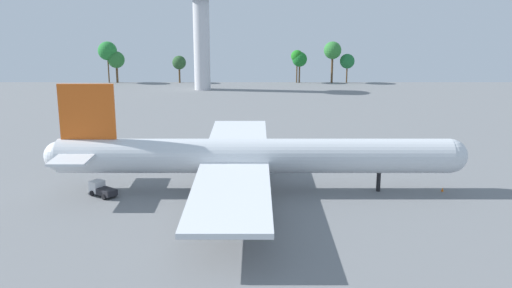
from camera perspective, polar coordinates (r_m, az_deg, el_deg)
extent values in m
plane|color=slate|center=(95.44, 0.00, -4.74)|extent=(279.61, 279.61, 0.00)
cylinder|color=silver|center=(93.69, 0.00, -1.20)|extent=(64.70, 5.69, 5.69)
sphere|color=silver|center=(99.04, 19.07, -1.14)|extent=(5.57, 5.57, 5.57)
sphere|color=silver|center=(99.19, -19.04, -1.12)|extent=(4.83, 4.83, 4.83)
cube|color=#D85919|center=(96.06, -16.46, 3.13)|extent=(9.06, 0.50, 9.10)
cube|color=silver|center=(93.57, -17.72, -1.34)|extent=(5.82, 8.53, 0.36)
cube|color=silver|center=(102.02, -16.20, -0.02)|extent=(5.82, 8.53, 0.36)
cube|color=silver|center=(77.96, -2.42, -4.96)|extent=(11.00, 30.10, 0.70)
cube|color=silver|center=(110.21, -1.66, 0.61)|extent=(11.00, 30.10, 0.70)
cylinder|color=gray|center=(82.69, -1.58, -4.98)|extent=(4.55, 2.39, 2.39)
cylinder|color=gray|center=(72.24, -1.84, -7.81)|extent=(4.55, 2.39, 2.39)
cylinder|color=gray|center=(106.17, -1.19, -0.75)|extent=(4.55, 2.39, 2.39)
cylinder|color=gray|center=(116.98, -1.06, 0.61)|extent=(4.55, 2.39, 2.39)
cylinder|color=black|center=(97.12, 12.34, -3.73)|extent=(0.70, 0.70, 3.27)
cylinder|color=black|center=(92.02, -2.03, -4.39)|extent=(0.70, 0.70, 3.27)
cylinder|color=black|center=(97.99, -1.89, -3.26)|extent=(0.70, 0.70, 3.27)
cube|color=silver|center=(97.04, -15.52, -4.10)|extent=(2.72, 2.75, 1.86)
cube|color=#232328|center=(95.26, -14.61, -4.66)|extent=(3.68, 3.50, 0.97)
cylinder|color=black|center=(97.93, -14.96, -4.48)|extent=(0.85, 0.75, 0.87)
cylinder|color=black|center=(96.70, -16.00, -4.78)|extent=(0.85, 0.75, 0.87)
cylinder|color=black|center=(95.58, -13.84, -4.86)|extent=(0.85, 0.75, 0.87)
cylinder|color=black|center=(94.33, -14.89, -5.17)|extent=(0.85, 0.75, 0.87)
cone|color=orange|center=(100.20, 18.35, -4.37)|extent=(0.45, 0.45, 0.65)
cylinder|color=silver|center=(211.19, -5.32, 9.96)|extent=(5.94, 5.94, 33.37)
cylinder|color=#51381E|center=(237.94, -14.43, 7.24)|extent=(0.53, 0.53, 10.50)
sphere|color=#257A33|center=(237.28, -14.54, 9.04)|extent=(7.48, 7.48, 7.48)
cylinder|color=#51381E|center=(237.31, -13.62, 6.88)|extent=(0.89, 0.89, 7.22)
sphere|color=#2B6E30|center=(236.74, -13.70, 8.22)|extent=(6.66, 6.66, 6.66)
cylinder|color=#51381E|center=(232.69, -7.53, 6.92)|extent=(0.72, 0.72, 6.45)
sphere|color=#2A512A|center=(232.17, -7.57, 8.11)|extent=(5.50, 5.50, 5.50)
cylinder|color=#51381E|center=(231.06, 4.27, 7.29)|extent=(0.54, 0.54, 9.18)
sphere|color=#207E1F|center=(230.47, 4.29, 8.79)|extent=(4.91, 4.91, 4.91)
cylinder|color=#51381E|center=(231.22, 4.53, 7.10)|extent=(0.61, 0.61, 7.63)
sphere|color=#1B6E27|center=(230.65, 4.55, 8.48)|extent=(5.96, 5.96, 5.96)
cylinder|color=#51381E|center=(232.41, 7.79, 7.45)|extent=(0.83, 0.83, 10.88)
sphere|color=#317D35|center=(231.72, 7.85, 9.30)|extent=(6.99, 6.99, 6.99)
cylinder|color=#51381E|center=(233.50, 9.25, 6.93)|extent=(0.56, 0.56, 6.87)
sphere|color=#206E36|center=(232.96, 9.29, 8.20)|extent=(5.87, 5.87, 5.87)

